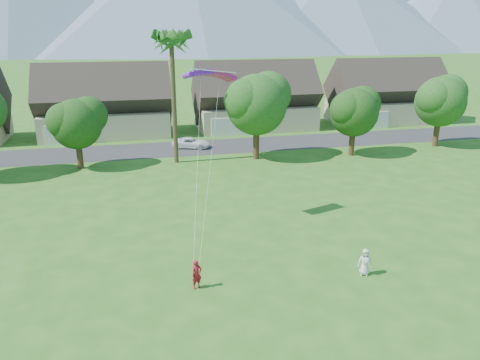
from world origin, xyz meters
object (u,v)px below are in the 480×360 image
object	(u,v)px
parked_car	(191,143)
parafoil_kite	(210,73)
watcher	(365,262)
kite_flyer	(197,274)

from	to	relation	value
parked_car	parafoil_kite	xyz separation A→B (m)	(-1.39, -20.90, 9.36)
parafoil_kite	watcher	bearing A→B (deg)	-71.02
kite_flyer	parafoil_kite	distance (m)	12.70
watcher	parafoil_kite	world-z (taller)	parafoil_kite
parked_car	watcher	bearing A→B (deg)	-150.09
kite_flyer	parked_car	world-z (taller)	kite_flyer
watcher	parafoil_kite	xyz separation A→B (m)	(-6.50, 9.21, 9.19)
kite_flyer	watcher	bearing A→B (deg)	-28.78
watcher	parked_car	size ratio (longest dim) A/B	0.36
watcher	parked_car	bearing A→B (deg)	125.87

